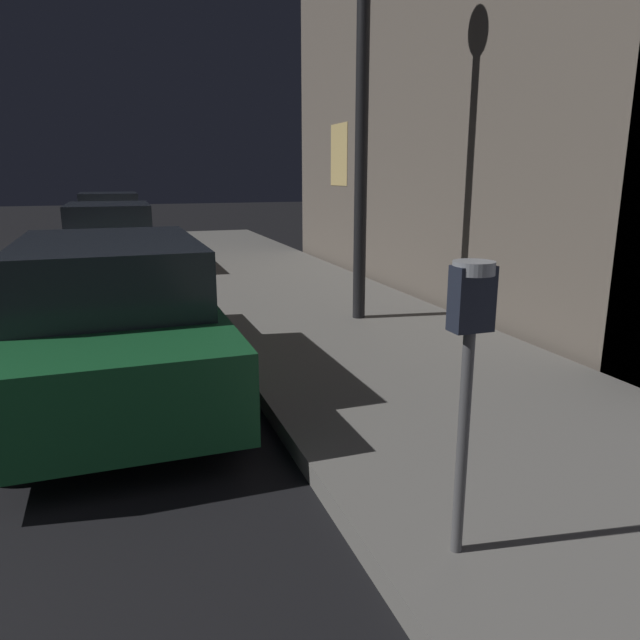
% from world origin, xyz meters
% --- Properties ---
extents(parking_meter, '(0.19, 0.19, 1.46)m').
position_xyz_m(parking_meter, '(4.41, 0.43, 1.25)').
color(parking_meter, '#59595B').
rests_on(parking_meter, sidewalk).
extents(car_green, '(1.96, 4.31, 1.43)m').
position_xyz_m(car_green, '(2.85, 3.79, 0.72)').
color(car_green, '#19592D').
rests_on(car_green, ground).
extents(car_silver, '(2.00, 4.18, 1.43)m').
position_xyz_m(car_silver, '(2.85, 10.61, 0.72)').
color(car_silver, '#B7B7BF').
rests_on(car_silver, ground).
extents(car_white, '(2.12, 4.56, 1.43)m').
position_xyz_m(car_white, '(2.85, 17.49, 0.71)').
color(car_white, silver).
rests_on(car_white, ground).
extents(street_lamp, '(0.44, 0.44, 5.10)m').
position_xyz_m(street_lamp, '(5.88, 5.16, 3.56)').
color(street_lamp, black).
rests_on(street_lamp, sidewalk).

